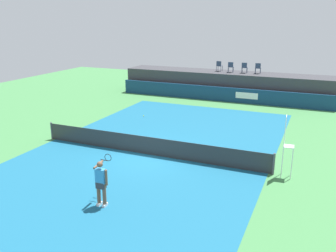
{
  "coord_description": "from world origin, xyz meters",
  "views": [
    {
      "loc": [
        7.78,
        -15.54,
        6.75
      ],
      "look_at": [
        0.22,
        2.0,
        1.0
      ],
      "focal_mm": 38.71,
      "sensor_mm": 36.0,
      "label": 1
    }
  ],
  "objects": [
    {
      "name": "spectator_chair_far_left",
      "position": [
        -0.71,
        15.51,
        2.69
      ],
      "size": [
        0.48,
        0.48,
        0.89
      ],
      "color": "#2D3D56",
      "rests_on": "spectator_platform"
    },
    {
      "name": "spectator_chair_right",
      "position": [
        2.67,
        15.38,
        2.69
      ],
      "size": [
        0.48,
        0.48,
        0.89
      ],
      "color": "#2D3D56",
      "rests_on": "spectator_platform"
    },
    {
      "name": "tennis_player",
      "position": [
        0.72,
        -5.38,
        0.96
      ],
      "size": [
        0.71,
        1.12,
        1.77
      ],
      "color": "white",
      "rests_on": "court_inner"
    },
    {
      "name": "umpire_chair",
      "position": [
        6.65,
        -0.01,
        1.59
      ],
      "size": [
        0.47,
        0.47,
        2.76
      ],
      "color": "white",
      "rests_on": "ground"
    },
    {
      "name": "net_post_far",
      "position": [
        6.2,
        0.0,
        0.5
      ],
      "size": [
        0.1,
        0.1,
        1.0
      ],
      "primitive_type": "cylinder",
      "color": "#4C4C51",
      "rests_on": "ground"
    },
    {
      "name": "spectator_platform",
      "position": [
        0.0,
        15.3,
        1.1
      ],
      "size": [
        18.0,
        2.8,
        2.2
      ],
      "primitive_type": "cube",
      "color": "#38383D",
      "rests_on": "ground"
    },
    {
      "name": "spectator_chair_left",
      "position": [
        0.39,
        15.2,
        2.69
      ],
      "size": [
        0.48,
        0.48,
        0.89
      ],
      "color": "#2D3D56",
      "rests_on": "spectator_platform"
    },
    {
      "name": "ground_plane",
      "position": [
        0.0,
        3.0,
        0.0
      ],
      "size": [
        48.0,
        48.0,
        0.0
      ],
      "primitive_type": "plane",
      "color": "#3D7A42"
    },
    {
      "name": "net_post_near",
      "position": [
        -6.2,
        0.0,
        0.5
      ],
      "size": [
        0.1,
        0.1,
        1.0
      ],
      "primitive_type": "cylinder",
      "color": "#4C4C51",
      "rests_on": "ground"
    },
    {
      "name": "tennis_net",
      "position": [
        0.0,
        0.0,
        0.47
      ],
      "size": [
        12.4,
        0.02,
        0.95
      ],
      "primitive_type": "cube",
      "color": "#2D2D2D",
      "rests_on": "ground"
    },
    {
      "name": "sponsor_wall",
      "position": [
        0.01,
        13.5,
        0.6
      ],
      "size": [
        18.0,
        0.22,
        1.2
      ],
      "color": "navy",
      "rests_on": "ground"
    },
    {
      "name": "spectator_chair_center",
      "position": [
        1.56,
        15.27,
        2.69
      ],
      "size": [
        0.46,
        0.46,
        0.89
      ],
      "color": "#2D3D56",
      "rests_on": "spectator_platform"
    },
    {
      "name": "court_inner",
      "position": [
        0.0,
        0.0,
        0.0
      ],
      "size": [
        12.0,
        22.0,
        0.0
      ],
      "primitive_type": "cube",
      "color": "#16597A",
      "rests_on": "ground"
    },
    {
      "name": "tennis_ball",
      "position": [
        -3.63,
        6.55,
        0.04
      ],
      "size": [
        0.07,
        0.07,
        0.07
      ],
      "primitive_type": "sphere",
      "color": "#D8EA33",
      "rests_on": "court_inner"
    }
  ]
}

